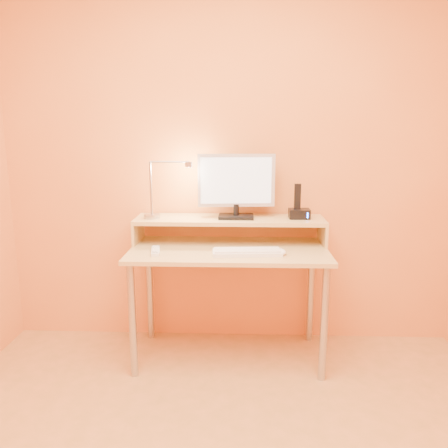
{
  "coord_description": "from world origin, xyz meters",
  "views": [
    {
      "loc": [
        0.07,
        -1.45,
        1.44
      ],
      "look_at": [
        -0.03,
        1.13,
        0.88
      ],
      "focal_mm": 35.74,
      "sensor_mm": 36.0,
      "label": 1
    }
  ],
  "objects_px": {
    "keyboard": "(247,253)",
    "remote_control": "(156,251)",
    "phone_dock": "(299,214)",
    "monitor_panel": "(236,180)",
    "mouse": "(281,251)",
    "lamp_base": "(152,216)"
  },
  "relations": [
    {
      "from": "phone_dock",
      "to": "keyboard",
      "type": "relative_size",
      "value": 0.32
    },
    {
      "from": "mouse",
      "to": "lamp_base",
      "type": "bearing_deg",
      "value": 146.75
    },
    {
      "from": "mouse",
      "to": "remote_control",
      "type": "bearing_deg",
      "value": 162.63
    },
    {
      "from": "phone_dock",
      "to": "lamp_base",
      "type": "bearing_deg",
      "value": -178.27
    },
    {
      "from": "mouse",
      "to": "remote_control",
      "type": "height_order",
      "value": "mouse"
    },
    {
      "from": "lamp_base",
      "to": "phone_dock",
      "type": "height_order",
      "value": "phone_dock"
    },
    {
      "from": "keyboard",
      "to": "mouse",
      "type": "bearing_deg",
      "value": 0.68
    },
    {
      "from": "phone_dock",
      "to": "keyboard",
      "type": "distance_m",
      "value": 0.47
    },
    {
      "from": "monitor_panel",
      "to": "remote_control",
      "type": "xyz_separation_m",
      "value": [
        -0.47,
        -0.27,
        -0.39
      ]
    },
    {
      "from": "monitor_panel",
      "to": "mouse",
      "type": "distance_m",
      "value": 0.54
    },
    {
      "from": "keyboard",
      "to": "monitor_panel",
      "type": "bearing_deg",
      "value": 99.12
    },
    {
      "from": "remote_control",
      "to": "monitor_panel",
      "type": "bearing_deg",
      "value": 20.3
    },
    {
      "from": "phone_dock",
      "to": "keyboard",
      "type": "height_order",
      "value": "phone_dock"
    },
    {
      "from": "phone_dock",
      "to": "remote_control",
      "type": "distance_m",
      "value": 0.93
    },
    {
      "from": "phone_dock",
      "to": "remote_control",
      "type": "height_order",
      "value": "phone_dock"
    },
    {
      "from": "phone_dock",
      "to": "remote_control",
      "type": "relative_size",
      "value": 0.74
    },
    {
      "from": "keyboard",
      "to": "phone_dock",
      "type": "bearing_deg",
      "value": 36.34
    },
    {
      "from": "lamp_base",
      "to": "keyboard",
      "type": "relative_size",
      "value": 0.25
    },
    {
      "from": "monitor_panel",
      "to": "mouse",
      "type": "bearing_deg",
      "value": -51.14
    },
    {
      "from": "keyboard",
      "to": "remote_control",
      "type": "xyz_separation_m",
      "value": [
        -0.54,
        0.02,
        -0.0
      ]
    },
    {
      "from": "phone_dock",
      "to": "keyboard",
      "type": "bearing_deg",
      "value": -139.61
    },
    {
      "from": "monitor_panel",
      "to": "keyboard",
      "type": "bearing_deg",
      "value": -81.6
    }
  ]
}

